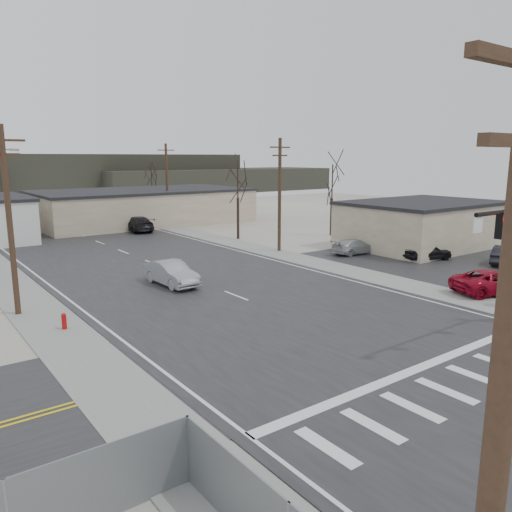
# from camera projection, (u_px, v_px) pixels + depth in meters

# --- Properties ---
(ground) EXTENTS (140.00, 140.00, 0.00)m
(ground) POSITION_uv_depth(u_px,v_px,m) (329.00, 333.00, 24.16)
(ground) COLOR beige
(ground) RESTS_ON ground
(main_road) EXTENTS (18.00, 110.00, 0.05)m
(main_road) POSITION_uv_depth(u_px,v_px,m) (182.00, 275.00, 35.99)
(main_road) COLOR black
(main_road) RESTS_ON ground
(cross_road) EXTENTS (90.00, 10.00, 0.04)m
(cross_road) POSITION_uv_depth(u_px,v_px,m) (329.00, 332.00, 24.16)
(cross_road) COLOR black
(cross_road) RESTS_ON ground
(parking_lot) EXTENTS (18.00, 20.00, 0.03)m
(parking_lot) POSITION_uv_depth(u_px,v_px,m) (453.00, 262.00, 40.55)
(parking_lot) COLOR black
(parking_lot) RESTS_ON ground
(sidewalk_left) EXTENTS (3.00, 90.00, 0.06)m
(sidewalk_left) POSITION_uv_depth(u_px,v_px,m) (7.00, 282.00, 33.76)
(sidewalk_left) COLOR gray
(sidewalk_left) RESTS_ON ground
(sidewalk_right) EXTENTS (3.00, 90.00, 0.06)m
(sidewalk_right) POSITION_uv_depth(u_px,v_px,m) (258.00, 249.00, 46.11)
(sidewalk_right) COLOR gray
(sidewalk_right) RESTS_ON ground
(fire_hydrant) EXTENTS (0.24, 0.24, 0.87)m
(fire_hydrant) POSITION_uv_depth(u_px,v_px,m) (64.00, 321.00, 24.44)
(fire_hydrant) COLOR #A50C0C
(fire_hydrant) RESTS_ON ground
(building_right_far) EXTENTS (26.30, 14.30, 4.30)m
(building_right_far) POSITION_uv_depth(u_px,v_px,m) (143.00, 206.00, 64.28)
(building_right_far) COLOR #C6B497
(building_right_far) RESTS_ON ground
(building_lot) EXTENTS (14.30, 10.30, 4.30)m
(building_lot) POSITION_uv_depth(u_px,v_px,m) (422.00, 224.00, 47.20)
(building_lot) COLOR #C6B497
(building_lot) RESTS_ON ground
(upole_left_a) EXTENTS (2.20, 0.30, 10.00)m
(upole_left_a) POSITION_uv_depth(u_px,v_px,m) (496.00, 451.00, 5.40)
(upole_left_a) COLOR #432B1F
(upole_left_a) RESTS_ON ground
(upole_left_b) EXTENTS (2.20, 0.30, 10.00)m
(upole_left_b) POSITION_uv_depth(u_px,v_px,m) (9.00, 218.00, 25.91)
(upole_left_b) COLOR #432B1F
(upole_left_b) RESTS_ON ground
(upole_right_a) EXTENTS (2.20, 0.30, 10.00)m
(upole_right_a) POSITION_uv_depth(u_px,v_px,m) (280.00, 193.00, 44.05)
(upole_right_a) COLOR #432B1F
(upole_right_a) RESTS_ON ground
(upole_right_b) EXTENTS (2.20, 0.30, 10.00)m
(upole_right_b) POSITION_uv_depth(u_px,v_px,m) (167.00, 183.00, 61.40)
(upole_right_b) COLOR #432B1F
(upole_right_b) RESTS_ON ground
(tree_right_mid) EXTENTS (3.74, 3.74, 8.33)m
(tree_right_mid) POSITION_uv_depth(u_px,v_px,m) (238.00, 181.00, 50.80)
(tree_right_mid) COLOR #31231E
(tree_right_mid) RESTS_ON ground
(tree_right_far) EXTENTS (3.52, 3.52, 7.84)m
(tree_right_far) POSITION_uv_depth(u_px,v_px,m) (151.00, 177.00, 72.84)
(tree_right_far) COLOR #31231E
(tree_right_far) RESTS_ON ground
(tree_lot) EXTENTS (3.52, 3.52, 7.84)m
(tree_lot) POSITION_uv_depth(u_px,v_px,m) (332.00, 184.00, 53.25)
(tree_lot) COLOR #31231E
(tree_lot) RESTS_ON ground
(hill_center) EXTENTS (80.00, 18.00, 9.00)m
(hill_center) POSITION_uv_depth(u_px,v_px,m) (65.00, 175.00, 107.76)
(hill_center) COLOR #333026
(hill_center) RESTS_ON ground
(hill_right) EXTENTS (60.00, 18.00, 5.50)m
(hill_right) POSITION_uv_depth(u_px,v_px,m) (217.00, 180.00, 123.77)
(hill_right) COLOR #333026
(hill_right) RESTS_ON ground
(sedan_crossing) EXTENTS (1.95, 4.91, 1.59)m
(sedan_crossing) POSITION_uv_depth(u_px,v_px,m) (171.00, 273.00, 32.89)
(sedan_crossing) COLOR gray
(sedan_crossing) RESTS_ON main_road
(car_far_a) EXTENTS (2.64, 5.97, 1.70)m
(car_far_a) POSITION_uv_depth(u_px,v_px,m) (137.00, 224.00, 56.86)
(car_far_a) COLOR black
(car_far_a) RESTS_ON main_road
(car_far_b) EXTENTS (2.01, 4.40, 1.46)m
(car_far_b) POSITION_uv_depth(u_px,v_px,m) (16.00, 213.00, 68.32)
(car_far_b) COLOR black
(car_far_b) RESTS_ON main_road
(car_parked_red) EXTENTS (5.76, 4.04, 1.46)m
(car_parked_red) POSITION_uv_depth(u_px,v_px,m) (493.00, 282.00, 30.91)
(car_parked_red) COLOR maroon
(car_parked_red) RESTS_ON parking_lot
(car_parked_dark_a) EXTENTS (4.36, 2.57, 1.39)m
(car_parked_dark_a) POSITION_uv_depth(u_px,v_px,m) (428.00, 252.00, 40.97)
(car_parked_dark_a) COLOR black
(car_parked_dark_a) RESTS_ON parking_lot
(car_parked_dark_b) EXTENTS (4.75, 2.94, 1.48)m
(car_parked_dark_b) POSITION_uv_depth(u_px,v_px,m) (505.00, 255.00, 39.42)
(car_parked_dark_b) COLOR black
(car_parked_dark_b) RESTS_ON parking_lot
(car_parked_silver) EXTENTS (4.61, 2.11, 1.31)m
(car_parked_silver) POSITION_uv_depth(u_px,v_px,m) (355.00, 246.00, 43.60)
(car_parked_silver) COLOR #9EA5A9
(car_parked_silver) RESTS_ON parking_lot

